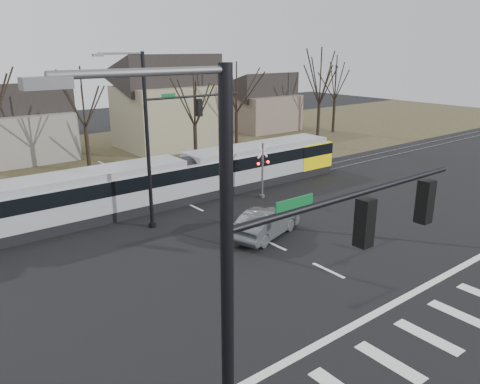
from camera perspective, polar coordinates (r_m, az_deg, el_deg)
ground at (r=22.40m, az=14.61°, el=-11.06°), size 140.00×140.00×0.00m
grass_verge at (r=47.61m, az=-17.35°, el=3.82°), size 140.00×28.00×0.01m
crosswalk at (r=20.61m, az=23.68°, el=-14.68°), size 27.00×2.60×0.01m
stop_line at (r=21.52m, az=18.47°, el=-12.64°), size 28.00×0.35×0.01m
lane_dashes at (r=33.59m, az=-7.38°, el=-0.95°), size 0.18×30.00×0.01m
rail_pair at (r=33.42m, az=-7.20°, el=-1.00°), size 90.00×1.52×0.06m
tram at (r=30.59m, az=-17.44°, el=-0.12°), size 41.12×3.05×3.12m
sedan at (r=26.80m, az=3.22°, el=-3.75°), size 4.66×6.01×1.65m
signal_pole_near_left at (r=9.26m, az=6.65°, el=-13.43°), size 9.28×0.44×10.20m
signal_pole_far at (r=28.10m, az=-8.36°, el=7.41°), size 9.28×0.44×10.20m
rail_crossing_signal at (r=33.35m, az=2.76°, el=2.41°), size 1.08×0.36×4.00m
tree_row at (r=42.07m, az=-12.38°, el=9.45°), size 59.20×7.20×10.00m
house_b at (r=49.29m, az=-24.94°, el=8.14°), size 8.64×7.56×7.65m
house_c at (r=51.43m, az=-8.78°, el=11.26°), size 10.80×8.64×10.10m
house_d at (r=61.80m, az=2.73°, el=11.23°), size 8.64×7.56×7.65m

